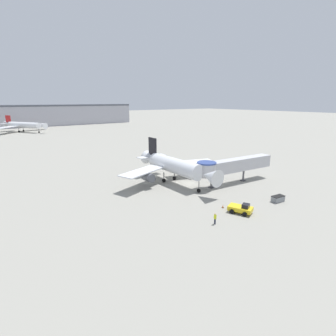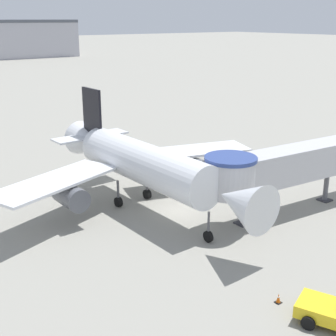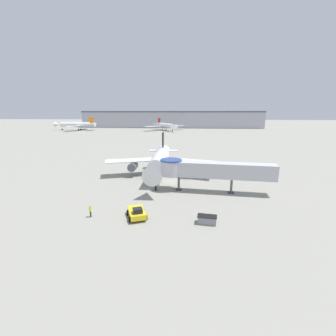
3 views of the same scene
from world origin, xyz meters
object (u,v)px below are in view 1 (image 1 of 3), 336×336
object	(u,v)px
traffic_cone_starboard_wing	(205,174)
traffic_cone_near_nose	(223,206)
main_airplane	(173,166)
background_jet_red_tail	(23,125)
pushback_tug_yellow	(241,208)
service_container_gray	(278,199)
ground_crew_marshaller	(215,218)
jet_bridge	(231,166)

from	to	relation	value
traffic_cone_starboard_wing	traffic_cone_near_nose	size ratio (longest dim) A/B	1.20
main_airplane	background_jet_red_tail	world-z (taller)	background_jet_red_tail
pushback_tug_yellow	service_container_gray	size ratio (longest dim) A/B	1.64
traffic_cone_starboard_wing	ground_crew_marshaller	size ratio (longest dim) A/B	0.40
jet_bridge	background_jet_red_tail	xyz separation A→B (m)	(-22.95, 141.17, -0.05)
main_airplane	jet_bridge	distance (m)	13.19
jet_bridge	ground_crew_marshaller	world-z (taller)	jet_bridge
service_container_gray	traffic_cone_near_nose	size ratio (longest dim) A/B	4.45
jet_bridge	service_container_gray	distance (m)	13.42
ground_crew_marshaller	background_jet_red_tail	xyz separation A→B (m)	(-5.27, 153.60, 3.21)
ground_crew_marshaller	background_jet_red_tail	bearing A→B (deg)	1.91
main_airplane	traffic_cone_starboard_wing	world-z (taller)	main_airplane
main_airplane	pushback_tug_yellow	bearing A→B (deg)	-93.80
service_container_gray	background_jet_red_tail	size ratio (longest dim) A/B	0.09
pushback_tug_yellow	background_jet_red_tail	xyz separation A→B (m)	(-11.98, 153.20, 3.47)
service_container_gray	pushback_tug_yellow	bearing A→B (deg)	175.36
main_airplane	pushback_tug_yellow	distance (m)	20.67
service_container_gray	main_airplane	bearing A→B (deg)	113.34
ground_crew_marshaller	background_jet_red_tail	distance (m)	153.72
pushback_tug_yellow	background_jet_red_tail	world-z (taller)	background_jet_red_tail
background_jet_red_tail	service_container_gray	bearing A→B (deg)	-113.41
jet_bridge	service_container_gray	bearing A→B (deg)	-89.80
pushback_tug_yellow	traffic_cone_near_nose	xyz separation A→B (m)	(-0.88, 3.28, -0.50)
pushback_tug_yellow	traffic_cone_starboard_wing	bearing A→B (deg)	39.23
jet_bridge	traffic_cone_starboard_wing	size ratio (longest dim) A/B	28.61
ground_crew_marshaller	traffic_cone_starboard_wing	bearing A→B (deg)	-40.55
background_jet_red_tail	main_airplane	bearing A→B (deg)	-116.02
background_jet_red_tail	jet_bridge	bearing A→B (deg)	-112.27
pushback_tug_yellow	traffic_cone_near_nose	distance (m)	3.44
service_container_gray	traffic_cone_near_nose	distance (m)	11.54
service_container_gray	traffic_cone_near_nose	bearing A→B (deg)	159.25
main_airplane	service_container_gray	world-z (taller)	main_airplane
main_airplane	jet_bridge	bearing A→B (deg)	-40.94
pushback_tug_yellow	service_container_gray	bearing A→B (deg)	-27.05
main_airplane	pushback_tug_yellow	xyz separation A→B (m)	(-0.77, -20.39, -3.30)
jet_bridge	pushback_tug_yellow	size ratio (longest dim) A/B	4.71
pushback_tug_yellow	ground_crew_marshaller	size ratio (longest dim) A/B	2.43
traffic_cone_near_nose	ground_crew_marshaller	distance (m)	6.94
traffic_cone_near_nose	background_jet_red_tail	size ratio (longest dim) A/B	0.02
traffic_cone_starboard_wing	traffic_cone_near_nose	xyz separation A→B (m)	(-11.81, -16.97, -0.06)
pushback_tug_yellow	service_container_gray	distance (m)	9.95
main_airplane	service_container_gray	bearing A→B (deg)	-68.30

